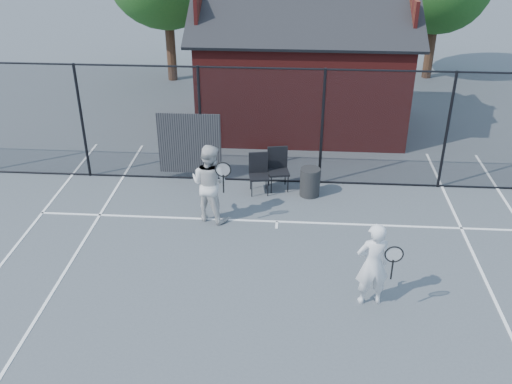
# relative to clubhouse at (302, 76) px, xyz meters

# --- Properties ---
(ground) EXTENTS (80.00, 80.00, 0.00)m
(ground) POSITION_rel_clubhouse_xyz_m (-0.50, -9.00, -1.61)
(ground) COLOR #4B5055
(ground) RESTS_ON ground
(court_lines) EXTENTS (11.02, 18.00, 0.01)m
(court_lines) POSITION_rel_clubhouse_xyz_m (-0.50, -10.32, -1.60)
(court_lines) COLOR white
(court_lines) RESTS_ON ground
(fence) EXTENTS (22.04, 3.00, 3.00)m
(fence) POSITION_rel_clubhouse_xyz_m (-0.80, -4.00, -0.16)
(fence) COLOR black
(fence) RESTS_ON ground
(clubhouse) EXTENTS (6.50, 4.36, 4.19)m
(clubhouse) POSITION_rel_clubhouse_xyz_m (0.00, 0.00, 0.00)
(clubhouse) COLOR #5E1816
(clubhouse) RESTS_ON ground
(player_front) EXTENTS (0.77, 0.60, 1.66)m
(player_front) POSITION_rel_clubhouse_xyz_m (1.28, -8.70, -0.77)
(player_front) COLOR white
(player_front) RESTS_ON ground
(player_back) EXTENTS (1.08, 0.97, 1.82)m
(player_back) POSITION_rel_clubhouse_xyz_m (-2.02, -5.94, -0.70)
(player_back) COLOR silver
(player_back) RESTS_ON ground
(chair_left) EXTENTS (0.59, 0.61, 1.04)m
(chair_left) POSITION_rel_clubhouse_xyz_m (-0.53, -4.40, -1.09)
(chair_left) COLOR black
(chair_left) RESTS_ON ground
(chair_right) EXTENTS (0.54, 0.56, 0.98)m
(chair_right) POSITION_rel_clubhouse_xyz_m (-1.00, -4.63, -1.12)
(chair_right) COLOR black
(chair_right) RESTS_ON ground
(waste_bin) EXTENTS (0.54, 0.54, 0.71)m
(waste_bin) POSITION_rel_clubhouse_xyz_m (0.25, -4.66, -1.25)
(waste_bin) COLOR black
(waste_bin) RESTS_ON ground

